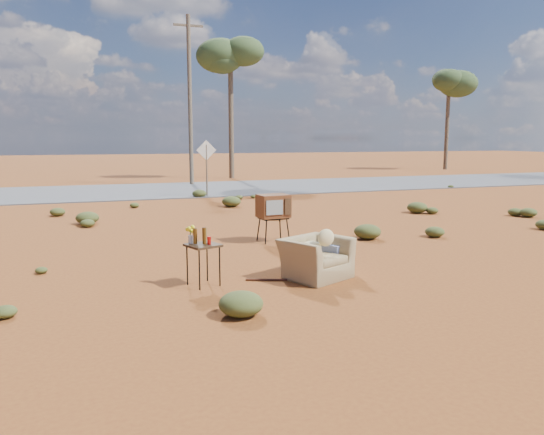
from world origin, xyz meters
name	(u,v)px	position (x,y,z in m)	size (l,w,h in m)	color
ground	(280,272)	(0.00, 0.00, 0.00)	(140.00, 140.00, 0.00)	brown
highway	(158,190)	(0.00, 15.00, 0.02)	(140.00, 7.00, 0.04)	#565659
armchair	(318,252)	(0.49, -0.51, 0.41)	(1.31, 1.18, 0.88)	#90784E
tv_unit	(273,207)	(0.82, 2.57, 0.77)	(0.69, 0.57, 1.04)	black
side_table	(200,243)	(-1.44, -0.36, 0.67)	(0.57, 0.57, 0.92)	#3B2915
rusty_bar	(289,280)	(-0.07, -0.58, 0.02)	(0.04, 0.04, 1.37)	#502315
road_sign	(206,158)	(1.50, 12.00, 1.50)	(0.78, 0.06, 2.19)	brown
eucalyptus_center	(230,62)	(5.00, 21.00, 6.43)	(3.20, 3.20, 7.60)	brown
eucalyptus_right	(449,86)	(22.00, 24.00, 5.94)	(3.20, 3.20, 7.10)	brown
utility_pole_center	(190,98)	(2.00, 17.50, 4.15)	(1.40, 0.20, 8.00)	brown
scrub_patch	(184,226)	(-0.82, 4.41, 0.14)	(17.49, 8.07, 0.33)	#434C21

